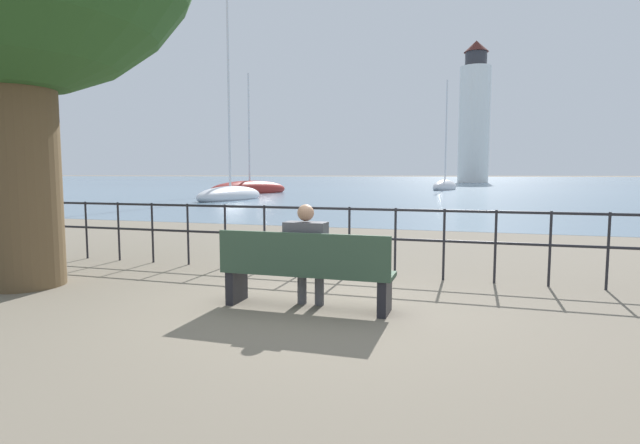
% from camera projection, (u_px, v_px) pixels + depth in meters
% --- Properties ---
extents(ground_plane, '(1000.00, 1000.00, 0.00)m').
position_uv_depth(ground_plane, '(307.00, 308.00, 5.81)').
color(ground_plane, '#706656').
extents(harbor_water, '(600.00, 300.00, 0.01)m').
position_uv_depth(harbor_water, '(469.00, 179.00, 156.53)').
color(harbor_water, slate).
rests_on(harbor_water, ground_plane).
extents(park_bench, '(2.01, 0.45, 0.90)m').
position_uv_depth(park_bench, '(305.00, 271.00, 5.71)').
color(park_bench, '#334C38').
rests_on(park_bench, ground_plane).
extents(seated_person_left, '(0.48, 0.35, 1.21)m').
position_uv_depth(seated_person_left, '(307.00, 251.00, 5.77)').
color(seated_person_left, '#4C4C51').
rests_on(seated_person_left, ground_plane).
extents(promenade_railing, '(12.82, 0.04, 1.05)m').
position_uv_depth(promenade_railing, '(349.00, 230.00, 7.68)').
color(promenade_railing, black).
rests_on(promenade_railing, ground_plane).
extents(sailboat_0, '(2.88, 5.70, 10.97)m').
position_uv_depth(sailboat_0, '(445.00, 186.00, 48.71)').
color(sailboat_0, silver).
rests_on(sailboat_0, ground_plane).
extents(sailboat_2, '(2.31, 6.53, 12.16)m').
position_uv_depth(sailboat_2, '(230.00, 194.00, 29.97)').
color(sailboat_2, silver).
rests_on(sailboat_2, ground_plane).
extents(sailboat_3, '(4.52, 8.17, 9.86)m').
position_uv_depth(sailboat_3, '(250.00, 189.00, 39.84)').
color(sailboat_3, maroon).
rests_on(sailboat_3, ground_plane).
extents(harbor_lighthouse, '(5.34, 5.34, 24.99)m').
position_uv_depth(harbor_lighthouse, '(474.00, 118.00, 89.02)').
color(harbor_lighthouse, white).
rests_on(harbor_lighthouse, ground_plane).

